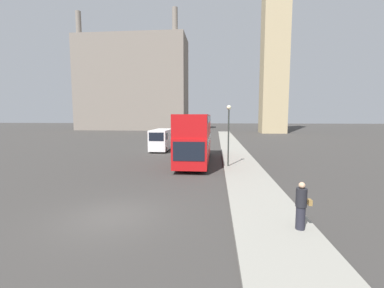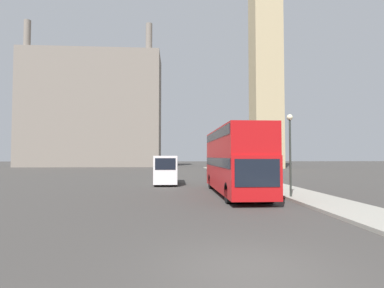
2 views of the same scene
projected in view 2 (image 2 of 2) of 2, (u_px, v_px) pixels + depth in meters
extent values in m
plane|color=#383533|center=(247.00, 270.00, 6.67)|extent=(300.00, 300.00, 0.00)
cube|color=tan|center=(265.00, 53.00, 66.17)|extent=(6.08, 6.08, 51.00)
cube|color=slate|center=(94.00, 111.00, 76.81)|extent=(33.87, 13.03, 28.68)
cylinder|color=slate|center=(27.00, 33.00, 71.12)|extent=(1.56, 1.56, 6.31)
cylinder|color=slate|center=(149.00, 36.00, 72.93)|extent=(1.56, 1.56, 6.31)
cube|color=#B71114|center=(235.00, 173.00, 19.89)|extent=(2.55, 10.67, 2.28)
cube|color=#B71114|center=(235.00, 143.00, 19.98)|extent=(2.55, 10.45, 1.73)
cube|color=black|center=(235.00, 162.00, 19.92)|extent=(2.59, 10.24, 0.55)
cube|color=black|center=(235.00, 135.00, 20.00)|extent=(2.59, 10.03, 0.55)
cube|color=black|center=(257.00, 173.00, 14.57)|extent=(2.24, 0.03, 1.37)
cylinder|color=black|center=(232.00, 193.00, 16.08)|extent=(0.71, 1.13, 1.13)
cylinder|color=black|center=(266.00, 193.00, 16.19)|extent=(0.71, 1.13, 1.13)
cylinder|color=black|center=(214.00, 181.00, 23.52)|extent=(0.71, 1.13, 1.13)
cylinder|color=black|center=(237.00, 181.00, 23.64)|extent=(0.71, 1.13, 1.13)
cube|color=white|center=(166.00, 169.00, 27.45)|extent=(1.99, 5.75, 2.39)
cube|color=black|center=(165.00, 164.00, 24.59)|extent=(1.69, 0.02, 0.96)
cube|color=black|center=(166.00, 164.00, 25.61)|extent=(2.02, 1.03, 0.76)
cylinder|color=black|center=(157.00, 182.00, 25.41)|extent=(0.50, 0.69, 0.69)
cylinder|color=black|center=(174.00, 182.00, 25.50)|extent=(0.50, 0.69, 0.69)
cylinder|color=black|center=(159.00, 179.00, 29.30)|extent=(0.50, 0.69, 0.69)
cylinder|color=black|center=(174.00, 179.00, 29.40)|extent=(0.50, 0.69, 0.69)
cylinder|color=#2D332D|center=(290.00, 158.00, 17.88)|extent=(0.12, 0.12, 4.55)
sphere|color=beige|center=(290.00, 117.00, 17.98)|extent=(0.36, 0.36, 0.36)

